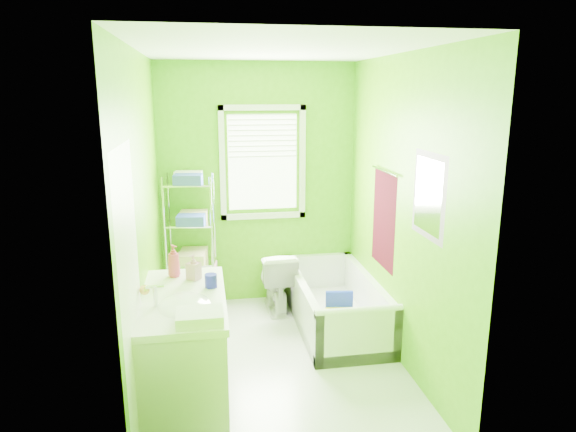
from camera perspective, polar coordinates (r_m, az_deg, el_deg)
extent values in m
plane|color=silver|center=(4.65, -1.08, -15.88)|extent=(2.90, 2.90, 0.00)
cube|color=#4FA407|center=(5.57, -3.33, 3.39)|extent=(2.10, 0.04, 2.60)
cube|color=#4FA407|center=(2.80, 3.18, -7.11)|extent=(2.10, 0.04, 2.60)
cube|color=#4FA407|center=(4.15, -15.67, -0.68)|extent=(0.04, 2.90, 2.60)
cube|color=#4FA407|center=(4.43, 12.39, 0.42)|extent=(0.04, 2.90, 2.60)
cube|color=white|center=(4.05, -1.26, 18.03)|extent=(2.10, 2.90, 0.04)
cube|color=white|center=(5.53, -2.84, 5.94)|extent=(0.74, 0.01, 1.01)
cube|color=white|center=(5.61, -2.74, 0.04)|extent=(0.92, 0.05, 0.06)
cube|color=white|center=(5.46, -2.88, 11.96)|extent=(0.92, 0.05, 0.06)
cube|color=white|center=(5.47, -7.31, 5.77)|extent=(0.06, 0.05, 1.22)
cube|color=white|center=(5.57, 1.61, 6.02)|extent=(0.06, 0.05, 1.22)
cube|color=white|center=(5.47, -2.84, 8.92)|extent=(0.72, 0.02, 0.50)
cube|color=white|center=(3.30, -16.90, -10.01)|extent=(0.02, 0.80, 2.00)
sphere|color=gold|center=(3.60, -15.65, -7.91)|extent=(0.07, 0.07, 0.07)
cube|color=#420712|center=(4.78, 10.60, -0.39)|extent=(0.02, 0.58, 0.90)
cylinder|color=silver|center=(4.69, 10.66, 4.95)|extent=(0.02, 0.62, 0.02)
cube|color=#CC5972|center=(3.88, 15.39, 2.17)|extent=(0.02, 0.54, 0.64)
cube|color=white|center=(3.88, 15.28, 2.16)|extent=(0.01, 0.44, 0.54)
cube|color=white|center=(5.29, 5.20, -11.39)|extent=(0.76, 1.64, 0.11)
cube|color=white|center=(5.14, 1.49, -9.78)|extent=(0.08, 1.64, 0.49)
cube|color=white|center=(5.31, 8.89, -9.18)|extent=(0.08, 1.64, 0.49)
cube|color=white|center=(4.54, 7.80, -13.28)|extent=(0.76, 0.08, 0.49)
cube|color=white|center=(5.92, 3.34, -6.58)|extent=(0.76, 0.08, 0.49)
cylinder|color=white|center=(4.43, 7.90, -10.44)|extent=(0.76, 0.08, 0.08)
cylinder|color=#142ABE|center=(5.06, 5.87, -11.53)|extent=(0.38, 0.38, 0.07)
cylinder|color=#FFF81A|center=(5.04, 5.88, -10.90)|extent=(0.36, 0.36, 0.06)
cube|color=#142ABE|center=(5.14, 5.70, -9.61)|extent=(0.27, 0.08, 0.24)
imported|color=white|center=(5.52, -1.32, -7.11)|extent=(0.39, 0.66, 0.67)
cube|color=silver|center=(3.94, -11.35, -15.00)|extent=(0.57, 1.15, 0.83)
cube|color=white|center=(3.75, -11.67, -9.06)|extent=(0.60, 1.18, 0.05)
ellipsoid|color=white|center=(3.61, -11.42, -10.08)|extent=(0.40, 0.52, 0.14)
cylinder|color=silver|center=(3.59, -14.51, -8.69)|extent=(0.03, 0.03, 0.16)
cylinder|color=silver|center=(3.56, -14.58, -7.65)|extent=(0.12, 0.02, 0.02)
imported|color=#D13D65|center=(4.10, -12.58, -4.88)|extent=(0.14, 0.14, 0.26)
imported|color=#C5809D|center=(4.01, -10.45, -5.60)|extent=(0.13, 0.13, 0.20)
cylinder|color=#1B1CB5|center=(3.85, -8.56, -7.13)|extent=(0.09, 0.09, 0.10)
cube|color=white|center=(3.31, -9.76, -10.98)|extent=(0.29, 0.23, 0.07)
cylinder|color=silver|center=(5.34, -13.42, -3.64)|extent=(0.02, 0.02, 1.48)
cylinder|color=silver|center=(5.60, -12.92, -2.78)|extent=(0.02, 0.02, 1.48)
cylinder|color=silver|center=(5.27, -8.40, -3.62)|extent=(0.02, 0.02, 1.48)
cylinder|color=silver|center=(5.54, -8.14, -2.75)|extent=(0.02, 0.02, 1.48)
cube|color=silver|center=(5.63, -10.46, -9.04)|extent=(0.52, 0.36, 0.02)
cube|color=silver|center=(5.49, -10.65, -5.03)|extent=(0.52, 0.36, 0.02)
cube|color=silver|center=(5.37, -10.84, -0.83)|extent=(0.52, 0.36, 0.02)
cube|color=silver|center=(5.28, -11.04, 3.53)|extent=(0.52, 0.36, 0.02)
cube|color=#314EB1|center=(5.18, -11.06, 4.01)|extent=(0.30, 0.21, 0.10)
cube|color=white|center=(5.38, -10.99, 4.37)|extent=(0.30, 0.21, 0.10)
cube|color=#314EB1|center=(5.26, -10.74, -0.45)|extent=(0.30, 0.21, 0.10)
cube|color=#D2BB80|center=(5.46, -10.42, 0.07)|extent=(0.30, 0.21, 0.10)
cube|color=#D2BB80|center=(5.40, -10.71, -4.68)|extent=(0.30, 0.21, 0.10)
cube|color=#D2BB80|center=(5.58, -10.36, -4.06)|extent=(0.30, 0.21, 0.10)
cube|color=#F9A9C0|center=(5.55, -8.01, -7.57)|extent=(0.05, 0.26, 0.46)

